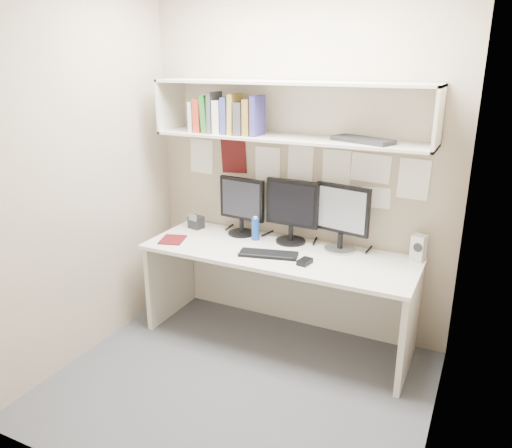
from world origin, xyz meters
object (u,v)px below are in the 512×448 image
at_px(keyboard, 268,254).
at_px(desk_phone, 196,222).
at_px(desk, 278,296).
at_px(monitor_left, 242,204).
at_px(maroon_notebook, 173,240).
at_px(monitor_center, 292,209).
at_px(monitor_right, 342,215).
at_px(speaker, 419,248).

relative_size(keyboard, desk_phone, 3.12).
distance_m(desk, monitor_left, 0.77).
relative_size(keyboard, maroon_notebook, 1.96).
xyz_separation_m(monitor_left, maroon_notebook, (-0.41, -0.37, -0.24)).
xyz_separation_m(monitor_center, monitor_right, (0.39, -0.00, 0.00)).
xyz_separation_m(desk, keyboard, (-0.03, -0.11, 0.37)).
height_order(monitor_center, keyboard, monitor_center).
relative_size(maroon_notebook, desk_phone, 1.60).
xyz_separation_m(monitor_center, desk_phone, (-0.83, -0.04, -0.21)).
bearing_deg(monitor_left, desk, -22.15).
relative_size(speaker, maroon_notebook, 0.85).
bearing_deg(monitor_left, monitor_right, 5.71).
bearing_deg(monitor_center, desk_phone, -174.36).
relative_size(monitor_left, monitor_right, 0.94).
bearing_deg(maroon_notebook, desk_phone, 71.68).
xyz_separation_m(monitor_right, desk_phone, (-1.22, -0.04, -0.21)).
bearing_deg(speaker, desk, -151.41).
xyz_separation_m(speaker, maroon_notebook, (-1.77, -0.42, -0.08)).
relative_size(monitor_left, keyboard, 1.10).
bearing_deg(desk_phone, monitor_left, 17.30).
bearing_deg(monitor_left, maroon_notebook, -131.99).
relative_size(monitor_right, maroon_notebook, 2.30).
bearing_deg(keyboard, desk_phone, 146.20).
bearing_deg(monitor_left, speaker, 7.66).
relative_size(monitor_left, maroon_notebook, 2.15).
bearing_deg(keyboard, desk, 62.20).
xyz_separation_m(monitor_center, keyboard, (-0.04, -0.33, -0.25)).
bearing_deg(monitor_center, keyboard, -93.80).
bearing_deg(desk, monitor_right, 28.91).
xyz_separation_m(desk, monitor_center, (0.01, 0.22, 0.63)).
bearing_deg(monitor_center, speaker, 5.55).
bearing_deg(speaker, keyboard, -145.75).
bearing_deg(monitor_right, monitor_center, -168.90).
xyz_separation_m(monitor_right, maroon_notebook, (-1.22, -0.37, -0.26)).
xyz_separation_m(keyboard, maroon_notebook, (-0.80, -0.04, -0.00)).
distance_m(monitor_left, desk_phone, 0.45).
distance_m(keyboard, desk_phone, 0.85).
height_order(monitor_center, maroon_notebook, monitor_center).
relative_size(speaker, desk_phone, 1.36).
bearing_deg(desk_phone, maroon_notebook, -79.46).
distance_m(desk, speaker, 1.08).
xyz_separation_m(maroon_notebook, desk_phone, (0.00, 0.33, 0.05)).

